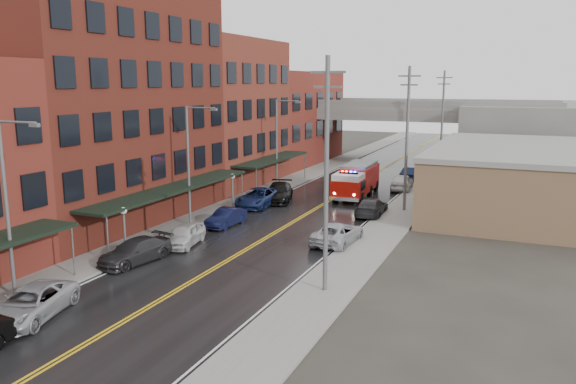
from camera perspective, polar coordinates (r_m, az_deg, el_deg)
The scene contains 32 objects.
road at distance 45.49m, azimuth 1.49°, elevation -2.51°, with size 11.00×160.00×0.02m, color black.
sidewalk_left at distance 48.57m, azimuth -6.55°, elevation -1.63°, with size 3.00×160.00×0.15m, color slate.
sidewalk_right at distance 43.41m, azimuth 10.49°, elevation -3.28°, with size 3.00×160.00×0.15m, color slate.
curb_left at distance 47.79m, azimuth -4.82°, elevation -1.80°, with size 0.30×160.00×0.15m, color gray.
curb_right at distance 43.78m, azimuth 8.39°, elevation -3.09°, with size 0.30×160.00×0.15m, color gray.
brick_building_b at distance 45.17m, azimuth -17.99°, elevation 8.39°, with size 9.00×20.00×18.00m, color #572017.
brick_building_c at distance 59.57m, azimuth -6.75°, elevation 7.94°, with size 9.00×15.00×15.00m, color brown.
brick_building_far at distance 75.32m, azimuth -0.05°, elevation 7.52°, with size 9.00×20.00×12.00m, color maroon.
tan_building at distance 51.77m, azimuth 22.52°, elevation 1.12°, with size 14.00×22.00×5.00m, color #856048.
right_far_block at distance 81.41m, azimuth 24.37°, elevation 5.40°, with size 18.00×30.00×8.00m, color slate.
awning_1 at distance 42.29m, azimuth -11.54°, elevation 0.34°, with size 2.60×18.00×3.09m.
awning_2 at distance 57.34m, azimuth -1.59°, elevation 3.36°, with size 2.60×13.00×3.09m.
globe_lamp_1 at distance 36.33m, azimuth -16.33°, elevation -2.74°, with size 0.44×0.44×3.12m.
globe_lamp_2 at distance 47.70m, azimuth -5.66°, elevation 0.90°, with size 0.44×0.44×3.12m.
street_lamp_0 at distance 30.28m, azimuth -26.44°, elevation -0.62°, with size 2.64×0.22×9.00m.
street_lamp_1 at distance 42.24m, azimuth -9.83°, elevation 3.41°, with size 2.64×0.22×9.00m.
street_lamp_2 at distance 56.25m, azimuth -0.94°, elevation 5.46°, with size 2.64×0.22×9.00m.
utility_pole_0 at distance 27.99m, azimuth 3.92°, elevation 1.99°, with size 1.80×0.24×12.00m.
utility_pole_1 at distance 47.20m, azimuth 11.99°, elevation 5.50°, with size 1.80×0.24×12.00m.
utility_pole_2 at distance 66.88m, azimuth 15.39°, elevation 6.94°, with size 1.80×0.24×12.00m.
overpass at distance 75.05m, azimuth 10.64°, elevation 7.31°, with size 40.00×10.00×7.50m.
fire_truck at distance 53.52m, azimuth 6.93°, elevation 1.27°, with size 3.58×8.44×3.05m.
parked_car_left_2 at distance 28.85m, azimuth -24.66°, elevation -10.26°, with size 2.39×5.18×1.44m, color #9EA1A6.
parked_car_left_3 at distance 35.19m, azimuth -15.28°, elevation -5.83°, with size 2.00×4.93×1.43m, color #2A2A2D.
parked_car_left_4 at distance 38.08m, azimuth -10.46°, elevation -4.30°, with size 1.72×4.27×1.45m, color silver.
parked_car_left_5 at distance 42.65m, azimuth -6.31°, elevation -2.59°, with size 1.43×4.09×1.35m, color black.
parked_car_left_6 at distance 49.18m, azimuth -3.03°, elevation -0.56°, with size 2.60×5.64×1.57m, color navy.
parked_car_left_7 at distance 51.27m, azimuth -0.97°, elevation -0.04°, with size 2.28×5.60×1.62m, color black.
parked_car_right_0 at distance 38.03m, azimuth 5.06°, elevation -4.19°, with size 2.40×5.20×1.44m, color #A8AAB0.
parked_car_right_1 at distance 46.27m, azimuth 8.47°, elevation -1.50°, with size 2.01×4.94×1.43m, color #2B2C2E.
parked_car_right_2 at distance 57.65m, azimuth 11.50°, elevation 1.01°, with size 1.96×4.87×1.66m, color silver.
parked_car_right_3 at distance 63.32m, azimuth 12.58°, elevation 1.81°, with size 1.63×4.68×1.54m, color black.
Camera 1 is at (16.27, -11.11, 10.74)m, focal length 35.00 mm.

